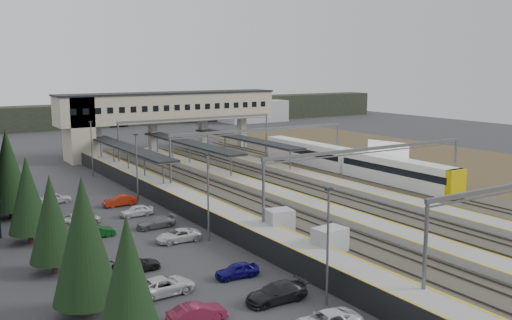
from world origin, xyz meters
TOP-DOWN VIEW (x-y plane):
  - ground at (0.00, 0.00)m, footprint 220.00×220.00m
  - conifer_row at (-22.00, -3.86)m, footprint 4.42×49.82m
  - car_park at (-13.40, -10.26)m, footprint 10.65×44.46m
  - lampposts at (-8.00, 1.25)m, footprint 0.50×53.25m
  - fence at (-6.50, 5.00)m, footprint 0.08×90.00m
  - relay_cabin_near at (-0.92, -16.76)m, footprint 2.86×2.20m
  - relay_cabin_far at (-0.91, -9.22)m, footprint 2.70×2.37m
  - rail_corridor at (9.34, 5.00)m, footprint 34.00×90.00m
  - canopies at (7.00, 27.00)m, footprint 23.10×30.00m
  - footbridge at (7.70, 42.00)m, footprint 40.40×6.40m
  - gantries at (12.00, 3.00)m, footprint 28.40×62.28m
  - train at (24.00, 8.89)m, footprint 2.78×38.68m
  - billboard at (26.06, 3.35)m, footprint 1.72×6.23m
  - scrub_east at (45.00, 5.00)m, footprint 34.00×120.00m
  - treeline_far at (23.81, 92.28)m, footprint 170.00×19.00m

SIDE VIEW (x-z plane):
  - ground at x=0.00m, z-range 0.00..0.00m
  - scrub_east at x=45.00m, z-range 0.00..0.06m
  - rail_corridor at x=9.34m, z-range -0.17..0.75m
  - car_park at x=-13.40m, z-range -0.04..1.25m
  - fence at x=-6.50m, z-range 0.00..2.00m
  - relay_cabin_far at x=-0.91m, z-range 0.00..2.22m
  - relay_cabin_near at x=-0.92m, z-range 0.00..2.26m
  - train at x=24.00m, z-range 0.24..3.74m
  - treeline_far at x=23.81m, z-range -0.55..6.45m
  - billboard at x=26.06m, z-range 0.97..6.48m
  - canopies at x=7.00m, z-range 2.28..5.56m
  - lampposts at x=-8.00m, z-range 0.30..8.37m
  - conifer_row at x=-22.00m, z-range 0.09..9.59m
  - gantries at x=12.00m, z-range 2.41..9.58m
  - footbridge at x=7.70m, z-range 2.33..13.53m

